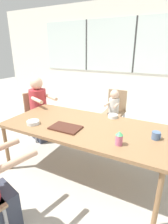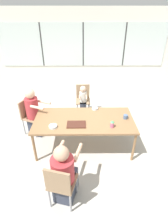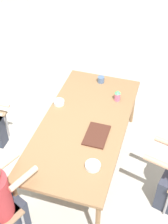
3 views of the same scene
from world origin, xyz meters
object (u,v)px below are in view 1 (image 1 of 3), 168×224
person_man_blue_shirt (40,112)px  coffee_mug (156,136)px  sippy_cup (119,138)px  person_toddler (113,114)px  bowl_white_shallow (33,122)px  chair_for_toddler (116,108)px  bowl_cereal (113,116)px  chair_for_man_blue_shirt (36,111)px

person_man_blue_shirt → coffee_mug: size_ratio=12.23×
person_man_blue_shirt → sippy_cup: size_ratio=7.76×
person_toddler → coffee_mug: size_ratio=9.46×
person_man_blue_shirt → person_toddler: size_ratio=1.29×
person_man_blue_shirt → sippy_cup: 1.93m
person_toddler → sippy_cup: size_ratio=6.00×
person_man_blue_shirt → person_toddler: person_man_blue_shirt is taller
bowl_white_shallow → person_man_blue_shirt: bearing=126.4°
chair_for_toddler → sippy_cup: same height
bowl_cereal → bowl_white_shallow: bearing=-141.1°
chair_for_man_blue_shirt → coffee_mug: bearing=99.1°
chair_for_man_blue_shirt → bowl_cereal: 1.62m
chair_for_man_blue_shirt → chair_for_toddler: (1.33, 0.89, 0.00)m
coffee_mug → sippy_cup: size_ratio=0.63×
person_man_blue_shirt → bowl_cereal: (1.45, -0.09, 0.20)m
chair_for_toddler → person_toddler: 0.18m
person_toddler → bowl_cereal: bearing=106.3°
chair_for_man_blue_shirt → person_man_blue_shirt: person_man_blue_shirt is taller
person_man_blue_shirt → bowl_white_shallow: person_man_blue_shirt is taller
coffee_mug → person_man_blue_shirt: bearing=166.9°
person_man_blue_shirt → person_toddler: bearing=147.0°
person_man_blue_shirt → coffee_mug: person_man_blue_shirt is taller
person_toddler → sippy_cup: bearing=109.0°
person_man_blue_shirt → person_toddler: 1.43m
coffee_mug → bowl_white_shallow: size_ratio=0.61×
person_toddler → coffee_mug: (0.90, -1.28, 0.33)m
coffee_mug → chair_for_toddler: bearing=122.0°
person_man_blue_shirt → bowl_white_shallow: size_ratio=7.47×
person_man_blue_shirt → chair_for_man_blue_shirt: bearing=-90.0°
chair_for_man_blue_shirt → chair_for_toddler: bearing=146.8°
person_toddler → person_man_blue_shirt: bearing=33.5°
person_man_blue_shirt → chair_for_toddler: bearing=151.9°
person_toddler → bowl_cereal: (0.27, -0.89, 0.31)m
chair_for_man_blue_shirt → chair_for_toddler: size_ratio=1.00×
coffee_mug → bowl_white_shallow: coffee_mug is taller
chair_for_toddler → person_man_blue_shirt: person_man_blue_shirt is taller
chair_for_man_blue_shirt → bowl_white_shallow: 1.15m
chair_for_man_blue_shirt → bowl_white_shallow: chair_for_man_blue_shirt is taller
coffee_mug → bowl_cereal: (-0.63, 0.39, -0.02)m
chair_for_toddler → bowl_white_shallow: size_ratio=5.49×
bowl_cereal → coffee_mug: bearing=-32.2°
chair_for_man_blue_shirt → coffee_mug: size_ratio=9.00×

